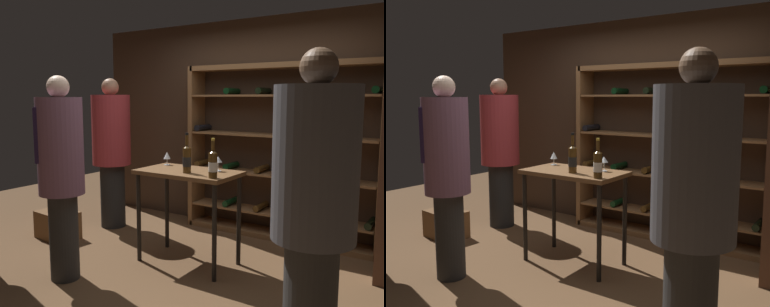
{
  "view_description": "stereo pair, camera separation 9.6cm",
  "coord_description": "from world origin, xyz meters",
  "views": [
    {
      "loc": [
        2.27,
        -3.14,
        1.66
      ],
      "look_at": [
        -0.02,
        0.27,
        1.11
      ],
      "focal_mm": 39.5,
      "sensor_mm": 36.0,
      "label": 1
    },
    {
      "loc": [
        2.35,
        -3.08,
        1.66
      ],
      "look_at": [
        -0.02,
        0.27,
        1.11
      ],
      "focal_mm": 39.5,
      "sensor_mm": 36.0,
      "label": 2
    }
  ],
  "objects": [
    {
      "name": "ground_plane",
      "position": [
        0.0,
        0.0,
        0.0
      ],
      "size": [
        9.32,
        9.32,
        0.0
      ],
      "primitive_type": "plane",
      "color": "brown"
    },
    {
      "name": "back_wall",
      "position": [
        0.0,
        1.66,
        1.3
      ],
      "size": [
        4.72,
        0.1,
        2.61
      ],
      "primitive_type": "cube",
      "color": "#3D2B1E",
      "rests_on": "ground"
    },
    {
      "name": "wine_rack",
      "position": [
        0.4,
        1.45,
        1.01
      ],
      "size": [
        2.34,
        0.32,
        2.04
      ],
      "color": "brown",
      "rests_on": "ground"
    },
    {
      "name": "tasting_table",
      "position": [
        -0.04,
        0.24,
        0.81
      ],
      "size": [
        0.99,
        0.57,
        0.94
      ],
      "color": "brown",
      "rests_on": "ground"
    },
    {
      "name": "person_guest_blue_shirt",
      "position": [
        -1.54,
        0.7,
        1.04
      ],
      "size": [
        0.48,
        0.48,
        1.89
      ],
      "rotation": [
        0.0,
        0.0,
        1.98
      ],
      "color": "black",
      "rests_on": "ground"
    },
    {
      "name": "person_guest_plum_blouse",
      "position": [
        -0.77,
        -0.71,
        1.02
      ],
      "size": [
        0.4,
        0.41,
        1.85
      ],
      "rotation": [
        0.0,
        0.0,
        0.3
      ],
      "color": "#2C2C2C",
      "rests_on": "ground"
    },
    {
      "name": "person_bystander_red_print",
      "position": [
        1.52,
        -0.76,
        1.06
      ],
      "size": [
        0.49,
        0.49,
        1.93
      ],
      "rotation": [
        0.0,
        0.0,
        -1.52
      ],
      "color": "#2F2F2F",
      "rests_on": "ground"
    },
    {
      "name": "wine_crate",
      "position": [
        -1.75,
        -0.01,
        0.16
      ],
      "size": [
        0.51,
        0.38,
        0.32
      ],
      "primitive_type": "cube",
      "rotation": [
        0.0,
        0.0,
        -0.09
      ],
      "color": "brown",
      "rests_on": "ground"
    },
    {
      "name": "wine_bottle_green_slim",
      "position": [
        0.02,
        0.13,
        1.08
      ],
      "size": [
        0.08,
        0.08,
        0.38
      ],
      "color": "#4C3314",
      "rests_on": "tasting_table"
    },
    {
      "name": "wine_bottle_gold_foil",
      "position": [
        0.36,
        0.04,
        1.07
      ],
      "size": [
        0.08,
        0.08,
        0.36
      ],
      "color": "#4C3314",
      "rests_on": "tasting_table"
    },
    {
      "name": "wine_glass_stemmed_right",
      "position": [
        0.22,
        0.37,
        1.05
      ],
      "size": [
        0.08,
        0.08,
        0.15
      ],
      "color": "silver",
      "rests_on": "tasting_table"
    },
    {
      "name": "wine_glass_stemmed_center",
      "position": [
        -0.43,
        0.4,
        1.04
      ],
      "size": [
        0.07,
        0.07,
        0.14
      ],
      "color": "silver",
      "rests_on": "tasting_table"
    }
  ]
}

